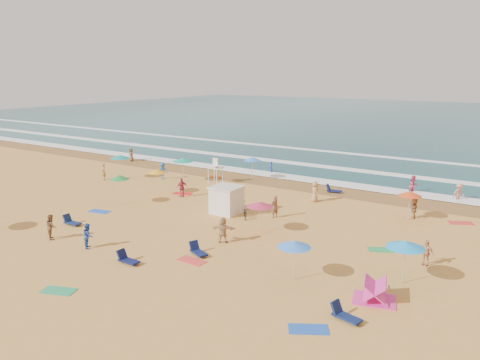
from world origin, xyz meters
The scene contains 12 objects.
ground centered at (0.00, 0.00, 0.00)m, with size 220.00×220.00×0.00m, color gold.
ocean centered at (0.00, 84.00, 0.00)m, with size 220.00×140.00×0.18m, color #0C4756.
wet_sand centered at (0.00, 12.50, 0.01)m, with size 220.00×220.00×0.00m, color olive.
surf_foam centered at (0.00, 21.32, 0.10)m, with size 200.00×18.70×0.05m.
cabana centered at (0.74, 1.37, 1.00)m, with size 2.00×2.00×2.00m, color silver.
cabana_roof centered at (0.74, 1.37, 2.06)m, with size 2.20×2.20×0.12m, color silver.
bicycle centered at (2.64, 1.07, 0.41)m, with size 0.54×1.54×0.81m, color black.
lifeguard_stand centered at (-5.84, 8.99, 1.05)m, with size 1.20×1.20×2.10m, color white, non-canonical shape.
beach_umbrellas centered at (3.43, 0.25, 2.11)m, with size 42.32×28.18×0.79m.
loungers centered at (7.23, -3.80, 0.17)m, with size 54.54×23.51×0.34m.
towels centered at (2.43, -2.67, 0.01)m, with size 49.95×26.74×0.03m.
beachgoers centered at (1.73, 4.90, 0.80)m, with size 38.04×26.43×2.12m.
Camera 1 is at (20.60, -27.24, 10.74)m, focal length 35.00 mm.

